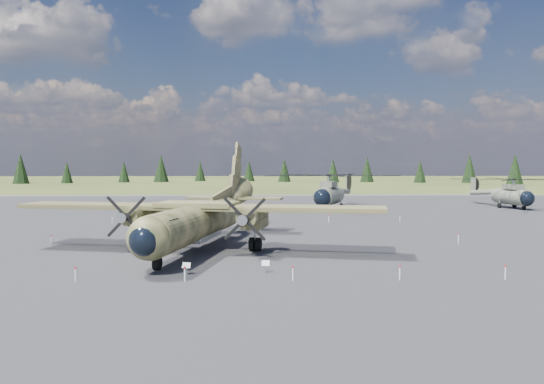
{
  "coord_description": "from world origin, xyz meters",
  "views": [
    {
      "loc": [
        0.03,
        -42.66,
        6.51
      ],
      "look_at": [
        1.27,
        2.0,
        4.17
      ],
      "focal_mm": 35.0,
      "sensor_mm": 36.0,
      "label": 1
    }
  ],
  "objects": [
    {
      "name": "treeline",
      "position": [
        -4.69,
        -2.45,
        4.82
      ],
      "size": [
        335.13,
        331.76,
        10.94
      ],
      "color": "black",
      "rests_on": "ground"
    },
    {
      "name": "apron",
      "position": [
        0.0,
        10.0,
        0.0
      ],
      "size": [
        120.0,
        120.0,
        0.04
      ],
      "primitive_type": "cube",
      "color": "slate",
      "rests_on": "ground"
    },
    {
      "name": "barrier_fence",
      "position": [
        -0.46,
        -0.08,
        0.51
      ],
      "size": [
        33.12,
        29.62,
        0.85
      ],
      "color": "white",
      "rests_on": "ground"
    },
    {
      "name": "info_placard_right",
      "position": [
        0.52,
        -11.19,
        0.5
      ],
      "size": [
        0.48,
        0.21,
        0.76
      ],
      "rotation": [
        0.0,
        0.0,
        -0.01
      ],
      "color": "gray",
      "rests_on": "ground"
    },
    {
      "name": "helicopter_near",
      "position": [
        10.42,
        33.12,
        3.6
      ],
      "size": [
        26.04,
        26.04,
        5.08
      ],
      "rotation": [
        0.0,
        0.0,
        -0.39
      ],
      "color": "slate",
      "rests_on": "ground"
    },
    {
      "name": "ground",
      "position": [
        0.0,
        0.0,
        0.0
      ],
      "size": [
        500.0,
        500.0,
        0.0
      ],
      "primitive_type": "plane",
      "color": "brown",
      "rests_on": "ground"
    },
    {
      "name": "helicopter_mid",
      "position": [
        37.46,
        34.12,
        3.14
      ],
      "size": [
        19.89,
        21.73,
        4.43
      ],
      "rotation": [
        0.0,
        0.0,
        0.15
      ],
      "color": "slate",
      "rests_on": "ground"
    },
    {
      "name": "info_placard_left",
      "position": [
        -4.13,
        -11.76,
        0.5
      ],
      "size": [
        0.51,
        0.3,
        0.75
      ],
      "rotation": [
        0.0,
        0.0,
        -0.22
      ],
      "color": "gray",
      "rests_on": "ground"
    },
    {
      "name": "transport_plane",
      "position": [
        -4.24,
        -1.92,
        2.64
      ],
      "size": [
        27.86,
        25.02,
        9.2
      ],
      "rotation": [
        0.0,
        0.0,
        -0.2
      ],
      "color": "#3A4022",
      "rests_on": "ground"
    }
  ]
}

